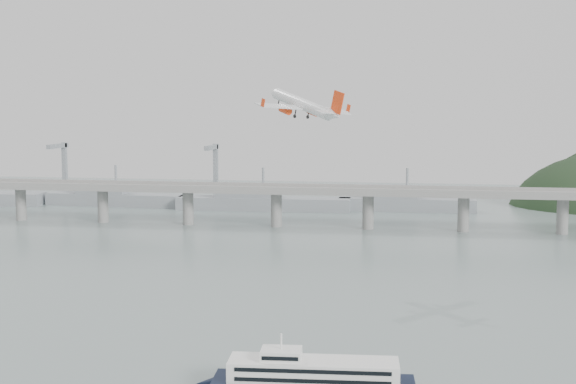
# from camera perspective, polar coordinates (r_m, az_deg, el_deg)

# --- Properties ---
(ground) EXTENTS (900.00, 900.00, 0.00)m
(ground) POSITION_cam_1_polar(r_m,az_deg,el_deg) (224.55, -2.29, -10.76)
(ground) COLOR slate
(ground) RESTS_ON ground
(bridge) EXTENTS (800.00, 22.00, 23.90)m
(bridge) POSITION_cam_1_polar(r_m,az_deg,el_deg) (415.35, 3.05, -0.28)
(bridge) COLOR gray
(bridge) RESTS_ON ground
(distant_fleet) EXTENTS (453.00, 60.90, 40.00)m
(distant_fleet) POSITION_cam_1_polar(r_m,az_deg,el_deg) (518.45, -13.35, -0.36)
(distant_fleet) COLOR gray
(distant_fleet) RESTS_ON ground
(ferry) EXTENTS (76.61, 16.83, 14.44)m
(ferry) POSITION_cam_1_polar(r_m,az_deg,el_deg) (181.95, 1.89, -13.66)
(ferry) COLOR black
(ferry) RESTS_ON ground
(airliner) EXTENTS (34.70, 34.25, 13.67)m
(airliner) POSITION_cam_1_polar(r_m,az_deg,el_deg) (277.27, 1.15, 6.46)
(airliner) COLOR white
(airliner) RESTS_ON ground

